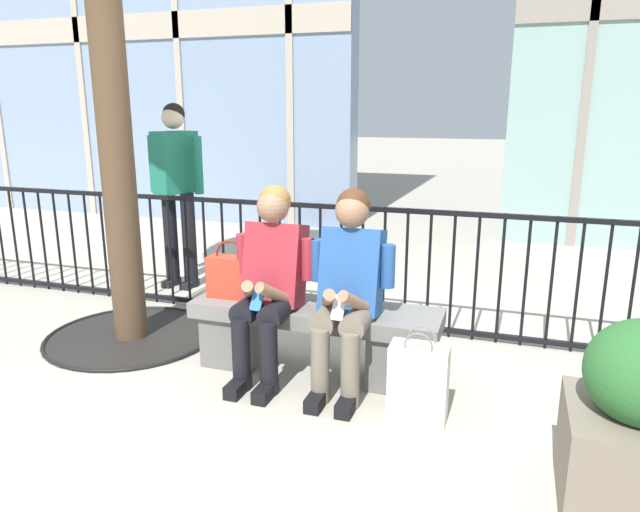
{
  "coord_description": "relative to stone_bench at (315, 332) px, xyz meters",
  "views": [
    {
      "loc": [
        1.14,
        -3.31,
        1.67
      ],
      "look_at": [
        0.0,
        0.1,
        0.75
      ],
      "focal_mm": 32.73,
      "sensor_mm": 36.0,
      "label": 1
    }
  ],
  "objects": [
    {
      "name": "ground_plane",
      "position": [
        0.0,
        0.0,
        -0.27
      ],
      "size": [
        60.0,
        60.0,
        0.0
      ],
      "primitive_type": "plane",
      "color": "#A8A091"
    },
    {
      "name": "stone_bench",
      "position": [
        0.0,
        0.0,
        0.0
      ],
      "size": [
        1.6,
        0.44,
        0.45
      ],
      "color": "slate",
      "rests_on": "ground"
    },
    {
      "name": "seated_person_with_phone",
      "position": [
        -0.25,
        -0.13,
        0.38
      ],
      "size": [
        0.52,
        0.66,
        1.21
      ],
      "color": "black",
      "rests_on": "ground"
    },
    {
      "name": "seated_person_companion",
      "position": [
        0.25,
        -0.13,
        0.38
      ],
      "size": [
        0.52,
        0.66,
        1.21
      ],
      "color": "#6B6051",
      "rests_on": "ground"
    },
    {
      "name": "handbag_on_bench",
      "position": [
        -0.58,
        -0.01,
        0.32
      ],
      "size": [
        0.3,
        0.14,
        0.39
      ],
      "color": "#B23823",
      "rests_on": "stone_bench"
    },
    {
      "name": "shopping_bag",
      "position": [
        0.73,
        -0.4,
        -0.05
      ],
      "size": [
        0.32,
        0.17,
        0.53
      ],
      "color": "beige",
      "rests_on": "ground"
    },
    {
      "name": "bystander_at_railing",
      "position": [
        -1.83,
        1.38,
        0.73
      ],
      "size": [
        0.55,
        0.43,
        1.71
      ],
      "color": "black",
      "rests_on": "ground"
    },
    {
      "name": "plaza_railing",
      "position": [
        -0.0,
        0.87,
        0.22
      ],
      "size": [
        9.67,
        0.04,
        0.96
      ],
      "color": "black",
      "rests_on": "ground"
    },
    {
      "name": "planter",
      "position": [
        1.7,
        -0.85,
        0.12
      ],
      "size": [
        0.56,
        0.56,
        0.85
      ],
      "color": "#726656",
      "rests_on": "ground"
    }
  ]
}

